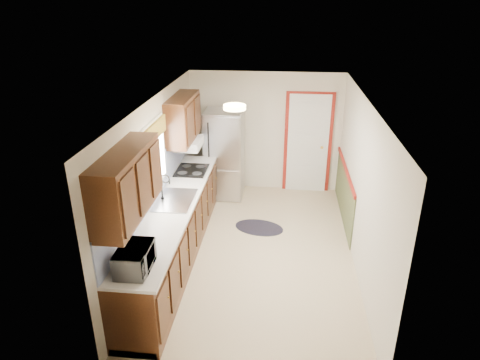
# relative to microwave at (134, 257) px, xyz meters

# --- Properties ---
(room_shell) EXTENTS (3.20, 5.20, 2.52)m
(room_shell) POSITION_rel_microwave_xyz_m (1.20, 1.95, 0.09)
(room_shell) COLOR #C3B08A
(room_shell) RESTS_ON ground
(kitchen_run) EXTENTS (0.63, 4.00, 2.20)m
(kitchen_run) POSITION_rel_microwave_xyz_m (-0.04, 1.66, -0.30)
(kitchen_run) COLOR #391C0C
(kitchen_run) RESTS_ON ground
(back_wall_trim) EXTENTS (1.12, 2.30, 2.08)m
(back_wall_trim) POSITION_rel_microwave_xyz_m (2.19, 4.16, -0.22)
(back_wall_trim) COLOR maroon
(back_wall_trim) RESTS_ON ground
(ceiling_fixture) EXTENTS (0.30, 0.30, 0.06)m
(ceiling_fixture) POSITION_rel_microwave_xyz_m (0.90, 1.75, 1.25)
(ceiling_fixture) COLOR #FFD88C
(ceiling_fixture) RESTS_ON room_shell
(microwave) EXTENTS (0.29, 0.51, 0.34)m
(microwave) POSITION_rel_microwave_xyz_m (0.00, 0.00, 0.00)
(microwave) COLOR white
(microwave) RESTS_ON kitchen_run
(refrigerator) EXTENTS (0.73, 0.73, 1.73)m
(refrigerator) POSITION_rel_microwave_xyz_m (0.43, 4.00, -0.25)
(refrigerator) COLOR #B7B7BC
(refrigerator) RESTS_ON ground
(rug) EXTENTS (0.95, 0.72, 0.01)m
(rug) POSITION_rel_microwave_xyz_m (1.21, 2.71, -1.11)
(rug) COLOR black
(rug) RESTS_ON ground
(cooktop) EXTENTS (0.52, 0.63, 0.02)m
(cooktop) POSITION_rel_microwave_xyz_m (0.01, 2.91, -0.16)
(cooktop) COLOR black
(cooktop) RESTS_ON kitchen_run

